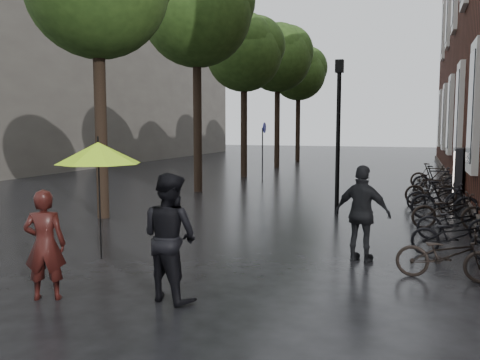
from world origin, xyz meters
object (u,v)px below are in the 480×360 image
at_px(pedestrian_walking, 362,214).
at_px(parked_bicycles, 440,198).
at_px(person_burgundy, 45,245).
at_px(person_black, 170,237).
at_px(ad_lightbox, 458,175).
at_px(lamp_post, 338,121).

xyz_separation_m(pedestrian_walking, parked_bicycles, (1.62, 5.89, -0.43)).
distance_m(person_burgundy, person_black, 1.80).
height_order(person_black, ad_lightbox, person_black).
bearing_deg(person_black, pedestrian_walking, -110.08).
bearing_deg(person_burgundy, lamp_post, -133.38).
relative_size(person_black, lamp_post, 0.42).
distance_m(person_burgundy, ad_lightbox, 13.91).
relative_size(person_burgundy, ad_lightbox, 0.91).
distance_m(person_burgundy, lamp_post, 9.39).
relative_size(pedestrian_walking, lamp_post, 0.41).
bearing_deg(lamp_post, ad_lightbox, 46.24).
height_order(person_black, pedestrian_walking, person_black).
height_order(parked_bicycles, ad_lightbox, ad_lightbox).
xyz_separation_m(person_burgundy, person_black, (1.71, 0.57, 0.12)).
xyz_separation_m(pedestrian_walking, ad_lightbox, (2.28, 8.76, -0.00)).
height_order(pedestrian_walking, parked_bicycles, pedestrian_walking).
bearing_deg(person_black, parked_bicycles, -95.94).
height_order(pedestrian_walking, lamp_post, lamp_post).
height_order(person_burgundy, lamp_post, lamp_post).
bearing_deg(ad_lightbox, person_burgundy, -111.63).
distance_m(pedestrian_walking, parked_bicycles, 6.12).
relative_size(parked_bicycles, ad_lightbox, 7.51).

